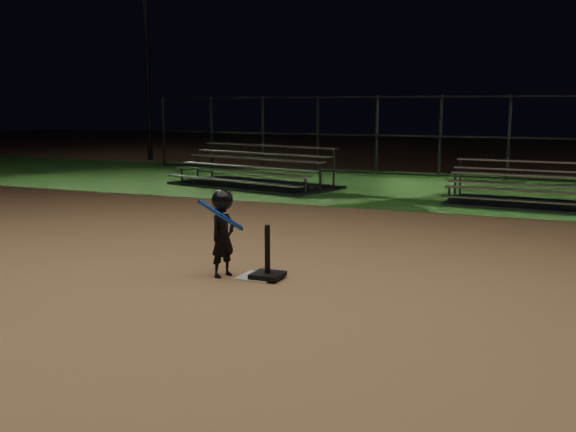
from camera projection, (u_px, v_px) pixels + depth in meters
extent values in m
plane|color=#9B6E46|center=(258.00, 278.00, 8.40)|extent=(80.00, 80.00, 0.00)
cube|color=#24581C|center=(419.00, 188.00, 17.49)|extent=(60.00, 8.00, 0.01)
cube|color=beige|center=(258.00, 277.00, 8.40)|extent=(0.45, 0.45, 0.02)
cube|color=black|center=(268.00, 275.00, 8.32)|extent=(0.38, 0.38, 0.06)
cylinder|color=black|center=(267.00, 249.00, 8.27)|extent=(0.07, 0.07, 0.62)
imported|color=black|center=(223.00, 238.00, 8.39)|extent=(0.35, 0.43, 1.02)
sphere|color=black|center=(222.00, 200.00, 8.31)|extent=(0.27, 0.27, 0.27)
cylinder|color=blue|center=(220.00, 215.00, 8.18)|extent=(0.48, 0.40, 0.42)
cylinder|color=black|center=(236.00, 225.00, 8.25)|extent=(0.17, 0.14, 0.14)
cube|color=silver|center=(239.00, 172.00, 17.30)|extent=(4.46, 1.39, 0.05)
cube|color=silver|center=(231.00, 180.00, 17.09)|extent=(4.46, 1.39, 0.03)
cube|color=silver|center=(254.00, 158.00, 17.74)|extent=(4.46, 1.39, 0.05)
cube|color=silver|center=(247.00, 167.00, 17.52)|extent=(4.46, 1.39, 0.03)
cube|color=silver|center=(269.00, 145.00, 18.17)|extent=(4.46, 1.39, 0.05)
cube|color=silver|center=(261.00, 153.00, 17.96)|extent=(4.46, 1.39, 0.03)
cube|color=#38383D|center=(254.00, 185.00, 17.86)|extent=(4.95, 3.27, 0.07)
cube|color=#A8A9AD|center=(539.00, 192.00, 13.79)|extent=(3.93, 0.53, 0.04)
cube|color=#A8A9AD|center=(536.00, 202.00, 13.58)|extent=(3.93, 0.53, 0.03)
cube|color=#A8A9AD|center=(542.00, 176.00, 14.22)|extent=(3.93, 0.53, 0.04)
cube|color=#A8A9AD|center=(540.00, 186.00, 14.00)|extent=(3.93, 0.53, 0.03)
cube|color=#A8A9AD|center=(546.00, 162.00, 14.64)|extent=(3.93, 0.53, 0.04)
cube|color=#A8A9AD|center=(544.00, 171.00, 14.43)|extent=(3.93, 0.53, 0.03)
cube|color=#38383D|center=(540.00, 205.00, 14.32)|extent=(4.05, 2.20, 0.06)
cube|color=#38383D|center=(439.00, 175.00, 20.20)|extent=(20.00, 0.05, 0.05)
cube|color=#38383D|center=(440.00, 136.00, 20.00)|extent=(20.00, 0.05, 0.05)
cube|color=#38383D|center=(442.00, 97.00, 19.80)|extent=(20.00, 0.05, 0.05)
cylinder|color=#38383D|center=(164.00, 131.00, 23.84)|extent=(0.08, 0.08, 2.50)
cylinder|color=#38383D|center=(290.00, 134.00, 21.92)|extent=(0.08, 0.08, 2.50)
cylinder|color=#38383D|center=(440.00, 136.00, 20.00)|extent=(0.08, 0.08, 2.50)
cylinder|color=#2D2D30|center=(147.00, 59.00, 25.96)|extent=(0.20, 0.20, 8.00)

